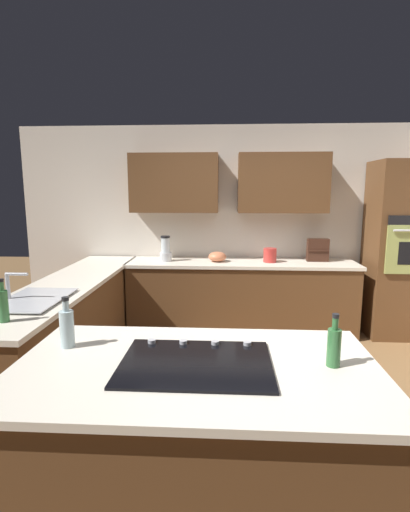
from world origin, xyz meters
name	(u,v)px	position (x,y,z in m)	size (l,w,h in m)	color
ground_plane	(259,404)	(0.00, 0.00, 0.00)	(14.00, 14.00, 0.00)	brown
wall_back	(243,216)	(0.07, -2.04, 1.45)	(6.00, 0.44, 2.60)	silver
lower_cabinets_back	(241,298)	(0.10, -1.72, 0.43)	(2.80, 0.60, 0.86)	brown
countertop_back	(241,263)	(0.10, -1.72, 0.88)	(2.84, 0.64, 0.04)	silver
lower_cabinets_side	(71,328)	(1.82, -0.55, 0.43)	(0.60, 2.90, 0.86)	brown
countertop_side	(68,284)	(1.82, -0.55, 0.88)	(0.64, 2.94, 0.04)	silver
island_base	(196,448)	(0.44, 1.17, 0.43)	(1.77, 0.97, 0.86)	brown
island_top	(196,368)	(0.44, 1.17, 0.88)	(1.85, 1.05, 0.04)	silver
wall_oven	(403,250)	(-1.85, -1.72, 1.06)	(0.80, 0.66, 2.12)	brown
sink_unit	(32,299)	(1.83, 0.12, 0.92)	(0.46, 0.70, 0.23)	#515456
cooktop	(196,363)	(0.44, 1.16, 0.91)	(0.76, 0.56, 0.03)	black
blender	(166,250)	(1.05, -1.71, 1.04)	(0.15, 0.15, 0.32)	silver
mixing_bowl	(217,257)	(0.40, -1.71, 0.96)	(0.23, 0.23, 0.12)	#CC724C
spice_rack	(318,250)	(-0.85, -1.80, 1.04)	(0.26, 0.11, 0.28)	#381E14
kettle	(270,255)	(-0.25, -1.71, 0.99)	(0.16, 0.16, 0.17)	red
dish_soap_bottle	(3,305)	(1.77, 0.60, 1.02)	(0.06, 0.06, 0.30)	#336B38
oil_bottle	(67,327)	(1.17, 0.98, 1.02)	(0.08, 0.08, 0.29)	silver
second_bottle	(334,346)	(-0.25, 1.14, 1.01)	(0.07, 0.07, 0.27)	#336B38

